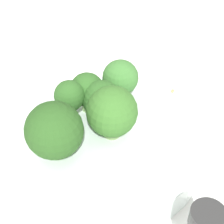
% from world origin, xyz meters
% --- Properties ---
extents(ground_plane, '(3.00, 3.00, 0.00)m').
position_xyz_m(ground_plane, '(0.00, 0.00, 0.00)').
color(ground_plane, white).
extents(bowl, '(0.21, 0.21, 0.03)m').
position_xyz_m(bowl, '(0.00, 0.00, 0.02)').
color(bowl, silver).
rests_on(bowl, ground_plane).
extents(broccoli_floret_0, '(0.04, 0.04, 0.05)m').
position_xyz_m(broccoli_floret_0, '(-0.04, -0.05, 0.06)').
color(broccoli_floret_0, '#7A9E5B').
rests_on(broccoli_floret_0, bowl).
extents(broccoli_floret_1, '(0.06, 0.06, 0.07)m').
position_xyz_m(broccoli_floret_1, '(0.07, 0.01, 0.07)').
color(broccoli_floret_1, '#84AD66').
rests_on(broccoli_floret_1, bowl).
extents(broccoli_floret_2, '(0.06, 0.06, 0.06)m').
position_xyz_m(broccoli_floret_2, '(-0.00, 0.00, 0.07)').
color(broccoli_floret_2, '#7A9E5B').
rests_on(broccoli_floret_2, bowl).
extents(broccoli_floret_3, '(0.04, 0.04, 0.05)m').
position_xyz_m(broccoli_floret_3, '(0.01, -0.05, 0.06)').
color(broccoli_floret_3, '#8EB770').
rests_on(broccoli_floret_3, bowl).
extents(broccoli_floret_4, '(0.04, 0.04, 0.05)m').
position_xyz_m(broccoli_floret_4, '(0.03, -0.04, 0.07)').
color(broccoli_floret_4, '#8EB770').
rests_on(broccoli_floret_4, bowl).
extents(broccoli_floret_5, '(0.04, 0.04, 0.05)m').
position_xyz_m(broccoli_floret_5, '(-0.00, -0.03, 0.06)').
color(broccoli_floret_5, '#84AD66').
rests_on(broccoli_floret_5, bowl).
extents(almond_crumb_1, '(0.01, 0.01, 0.01)m').
position_xyz_m(almond_crumb_1, '(-0.12, -0.07, 0.00)').
color(almond_crumb_1, tan).
rests_on(almond_crumb_1, ground_plane).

